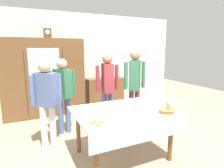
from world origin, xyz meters
name	(u,v)px	position (x,y,z in m)	size (l,w,h in m)	color
ground_plane	(117,150)	(0.00, 0.00, 0.00)	(12.00, 12.00, 0.00)	tan
back_wall	(76,62)	(0.00, 2.65, 1.35)	(6.40, 0.10, 2.70)	silver
dining_table	(124,117)	(0.00, -0.23, 0.67)	(1.50, 1.13, 0.78)	brown
wall_cabinet	(44,78)	(-0.90, 2.35, 0.99)	(2.00, 0.46, 1.98)	brown
mantel_clock	(47,33)	(-0.76, 2.35, 2.10)	(0.18, 0.11, 0.24)	brown
bookshelf_low	(105,92)	(0.81, 2.41, 0.43)	(1.12, 0.35, 0.86)	brown
book_stack	(105,76)	(0.81, 2.41, 0.94)	(0.17, 0.22, 0.14)	#3D754C
tea_cup_back_edge	(147,109)	(0.32, -0.40, 0.81)	(0.13, 0.13, 0.06)	silver
tea_cup_near_right	(107,107)	(-0.19, 0.00, 0.81)	(0.13, 0.13, 0.06)	white
tea_cup_center	(131,107)	(0.15, -0.20, 0.81)	(0.13, 0.13, 0.06)	silver
tea_cup_far_left	(119,120)	(-0.27, -0.58, 0.81)	(0.13, 0.13, 0.06)	white
bread_basket	(167,111)	(0.54, -0.58, 0.81)	(0.24, 0.24, 0.16)	#9E7542
pastry_plate	(97,123)	(-0.57, -0.55, 0.79)	(0.28, 0.28, 0.05)	white
spoon_near_left	(125,104)	(0.18, 0.06, 0.78)	(0.12, 0.02, 0.01)	silver
spoon_far_left	(143,107)	(0.37, -0.21, 0.78)	(0.12, 0.02, 0.01)	silver
person_by_cabinet	(46,96)	(-1.04, 0.62, 0.93)	(0.52, 0.38, 1.54)	silver
person_near_right_end	(135,81)	(0.79, 0.72, 1.05)	(0.52, 0.40, 1.72)	#933338
person_behind_table_right	(107,84)	(0.23, 0.91, 1.00)	(0.52, 0.39, 1.64)	slate
person_beside_shelf	(63,89)	(-0.67, 1.07, 0.93)	(0.52, 0.41, 1.54)	slate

